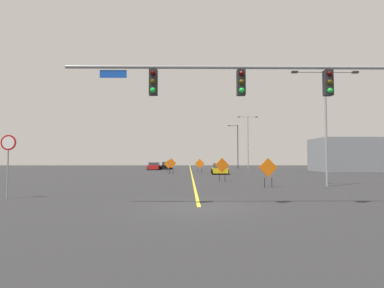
{
  "coord_description": "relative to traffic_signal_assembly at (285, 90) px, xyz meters",
  "views": [
    {
      "loc": [
        -0.43,
        -13.05,
        1.95
      ],
      "look_at": [
        0.06,
        29.92,
        3.94
      ],
      "focal_mm": 30.06,
      "sensor_mm": 36.0,
      "label": 1
    }
  ],
  "objects": [
    {
      "name": "street_lamp_mid_right",
      "position": [
        6.57,
        43.39,
        0.76
      ],
      "size": [
        3.58,
        0.24,
        9.51
      ],
      "color": "gray",
      "rests_on": "ground"
    },
    {
      "name": "street_lamp_far_right",
      "position": [
        5.74,
        50.54,
        0.01
      ],
      "size": [
        2.05,
        0.24,
        8.69
      ],
      "color": "black",
      "rests_on": "ground"
    },
    {
      "name": "road_centre_stripe",
      "position": [
        -3.53,
        46.77,
        -4.77
      ],
      "size": [
        0.16,
        93.5,
        0.01
      ],
      "color": "yellow",
      "rests_on": "ground"
    },
    {
      "name": "construction_sign_median_near",
      "position": [
        1.48,
        8.87,
        -3.51
      ],
      "size": [
        1.32,
        0.2,
        2.02
      ],
      "color": "orange",
      "rests_on": "ground"
    },
    {
      "name": "car_red_approaching",
      "position": [
        -10.06,
        44.19,
        -4.14
      ],
      "size": [
        2.14,
        3.91,
        1.32
      ],
      "color": "red",
      "rests_on": "ground"
    },
    {
      "name": "traffic_signal_assembly",
      "position": [
        0.0,
        0.0,
        0.0
      ],
      "size": [
        14.51,
        0.44,
        6.34
      ],
      "color": "gray",
      "rests_on": "ground"
    },
    {
      "name": "ground",
      "position": [
        -3.53,
        0.02,
        -4.77
      ],
      "size": [
        168.3,
        168.3,
        0.0
      ],
      "primitive_type": "plane",
      "color": "#2D2D30"
    },
    {
      "name": "construction_sign_median_far",
      "position": [
        -2.37,
        31.57,
        -3.56
      ],
      "size": [
        1.35,
        0.2,
        1.96
      ],
      "color": "orange",
      "rests_on": "ground"
    },
    {
      "name": "stop_sign",
      "position": [
        -12.82,
        2.83,
        -2.58
      ],
      "size": [
        0.76,
        0.07,
        3.13
      ],
      "color": "gray",
      "rests_on": "ground"
    },
    {
      "name": "roadside_building_east",
      "position": [
        21.3,
        36.72,
        -2.2
      ],
      "size": [
        10.67,
        7.56,
        5.14
      ],
      "color": "gray",
      "rests_on": "ground"
    },
    {
      "name": "construction_sign_right_lane",
      "position": [
        -1.08,
        14.44,
        -3.47
      ],
      "size": [
        1.25,
        0.31,
        2.04
      ],
      "color": "orange",
      "rests_on": "ground"
    },
    {
      "name": "car_yellow_near",
      "position": [
        0.05,
        28.14,
        -4.14
      ],
      "size": [
        2.2,
        4.06,
        1.38
      ],
      "color": "gold",
      "rests_on": "ground"
    },
    {
      "name": "car_black_mid",
      "position": [
        -8.04,
        47.9,
        -4.12
      ],
      "size": [
        2.01,
        4.11,
        1.37
      ],
      "color": "black",
      "rests_on": "ground"
    },
    {
      "name": "construction_sign_right_shoulder",
      "position": [
        -6.72,
        31.65,
        -3.62
      ],
      "size": [
        1.22,
        0.25,
        1.85
      ],
      "color": "orange",
      "rests_on": "ground"
    },
    {
      "name": "street_lamp_mid_left",
      "position": [
        5.89,
        9.72,
        0.26
      ],
      "size": [
        4.84,
        0.24,
        8.35
      ],
      "color": "gray",
      "rests_on": "ground"
    },
    {
      "name": "construction_sign_left_shoulder",
      "position": [
        -6.16,
        28.59,
        -3.49
      ],
      "size": [
        1.28,
        0.17,
        2.02
      ],
      "color": "orange",
      "rests_on": "ground"
    }
  ]
}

